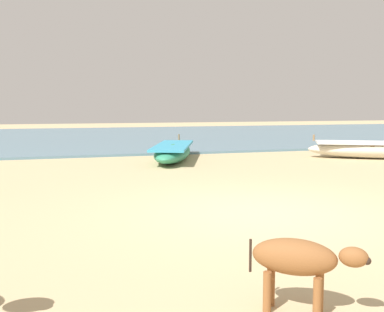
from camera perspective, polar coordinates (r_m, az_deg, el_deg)
The scene contains 5 objects.
ground at distance 7.56m, azimuth 8.92°, elevation -6.70°, with size 80.00×80.00×0.00m, color tan.
sea_water at distance 25.76m, azimuth -10.06°, elevation 2.32°, with size 60.00×20.00×0.08m, color slate.
fishing_boat_0 at distance 14.48m, azimuth -2.31°, elevation 0.52°, with size 2.48×4.33×0.69m.
fishing_boat_3 at distance 16.16m, azimuth 21.77°, elevation 0.75°, with size 4.50×3.11×0.74m.
calf_far_brown at distance 3.93m, azimuth 12.67°, elevation -12.13°, with size 0.83×0.71×0.61m.
Camera 1 is at (-3.29, -6.60, 1.65)m, focal length 44.34 mm.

